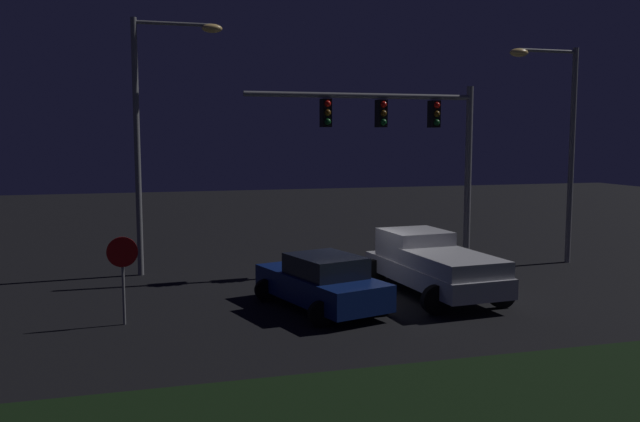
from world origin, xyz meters
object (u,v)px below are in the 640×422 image
(car_sedan, at_px, (322,282))
(street_lamp_right, at_px, (559,128))
(traffic_signal_gantry, at_px, (407,131))
(stop_sign, at_px, (123,263))
(pickup_truck, at_px, (431,261))
(street_lamp_left, at_px, (155,115))

(car_sedan, height_order, street_lamp_right, street_lamp_right)
(car_sedan, bearing_deg, traffic_signal_gantry, -59.54)
(street_lamp_right, bearing_deg, stop_sign, -164.53)
(pickup_truck, xyz_separation_m, traffic_signal_gantry, (0.82, 3.89, 3.90))
(traffic_signal_gantry, distance_m, street_lamp_left, 8.67)
(pickup_truck, distance_m, car_sedan, 3.70)
(pickup_truck, distance_m, street_lamp_left, 10.33)
(street_lamp_left, distance_m, street_lamp_right, 14.46)
(street_lamp_left, distance_m, stop_sign, 7.35)
(traffic_signal_gantry, distance_m, stop_sign, 11.27)
(car_sedan, bearing_deg, street_lamp_right, -84.20)
(traffic_signal_gantry, height_order, street_lamp_right, street_lamp_right)
(street_lamp_left, relative_size, street_lamp_right, 1.09)
(pickup_truck, height_order, street_lamp_left, street_lamp_left)
(car_sedan, bearing_deg, pickup_truck, -93.93)
(stop_sign, bearing_deg, street_lamp_left, 80.18)
(car_sedan, relative_size, street_lamp_left, 0.55)
(car_sedan, xyz_separation_m, street_lamp_left, (-4.12, 6.01, 4.67))
(pickup_truck, height_order, traffic_signal_gantry, traffic_signal_gantry)
(pickup_truck, bearing_deg, car_sedan, 97.69)
(car_sedan, xyz_separation_m, street_lamp_right, (10.20, 4.09, 4.28))
(pickup_truck, height_order, stop_sign, stop_sign)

